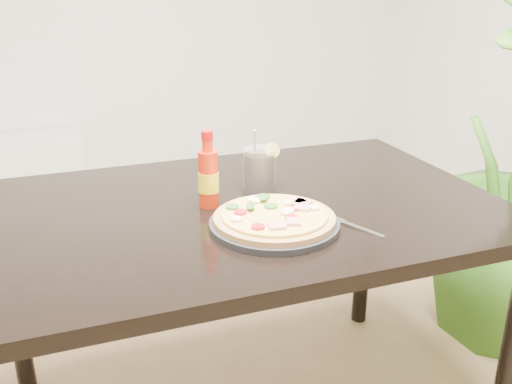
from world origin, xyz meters
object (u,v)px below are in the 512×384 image
object	(u,v)px
dining_table	(241,233)
hot_sauce_bottle	(208,177)
plate	(274,224)
fork	(350,225)
cola_cup	(259,171)
pizza	(275,217)

from	to	relation	value
dining_table	hot_sauce_bottle	world-z (taller)	hot_sauce_bottle
dining_table	plate	size ratio (longest dim) A/B	4.35
hot_sauce_bottle	fork	size ratio (longest dim) A/B	1.16
cola_cup	fork	world-z (taller)	cola_cup
pizza	hot_sauce_bottle	world-z (taller)	hot_sauce_bottle
plate	cola_cup	world-z (taller)	cola_cup
dining_table	fork	xyz separation A→B (m)	(0.21, -0.22, 0.09)
dining_table	cola_cup	bearing A→B (deg)	44.95
hot_sauce_bottle	plate	bearing A→B (deg)	-58.95
dining_table	fork	size ratio (longest dim) A/B	7.82
hot_sauce_bottle	cola_cup	bearing A→B (deg)	20.98
cola_cup	fork	bearing A→B (deg)	-68.33
pizza	hot_sauce_bottle	bearing A→B (deg)	121.57
plate	fork	size ratio (longest dim) A/B	1.80
dining_table	cola_cup	world-z (taller)	cola_cup
dining_table	pizza	size ratio (longest dim) A/B	4.66
plate	fork	bearing A→B (deg)	-17.91
fork	dining_table	bearing A→B (deg)	109.33
dining_table	plate	world-z (taller)	plate
plate	hot_sauce_bottle	world-z (taller)	hot_sauce_bottle
plate	pizza	xyz separation A→B (m)	(0.00, 0.00, 0.02)
hot_sauce_bottle	cola_cup	size ratio (longest dim) A/B	1.12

